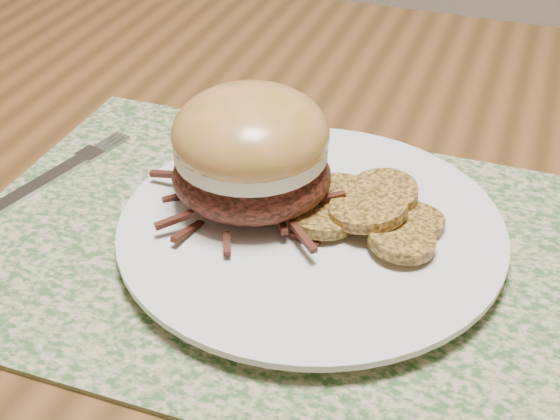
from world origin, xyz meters
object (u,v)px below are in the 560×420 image
(dining_table, at_px, (146,256))
(dinner_plate, at_px, (311,232))
(pork_sandwich, at_px, (251,151))
(fork, at_px, (52,176))

(dining_table, xyz_separation_m, dinner_plate, (0.16, -0.03, 0.09))
(dinner_plate, xyz_separation_m, pork_sandwich, (-0.05, 0.01, 0.05))
(dinner_plate, height_order, fork, dinner_plate)
(dinner_plate, height_order, pork_sandwich, pork_sandwich)
(pork_sandwich, bearing_deg, dining_table, 158.25)
(dining_table, height_order, dinner_plate, dinner_plate)
(pork_sandwich, xyz_separation_m, fork, (-0.17, -0.00, -0.06))
(dinner_plate, relative_size, pork_sandwich, 1.94)
(dining_table, height_order, pork_sandwich, pork_sandwich)
(dining_table, xyz_separation_m, pork_sandwich, (0.11, -0.02, 0.14))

